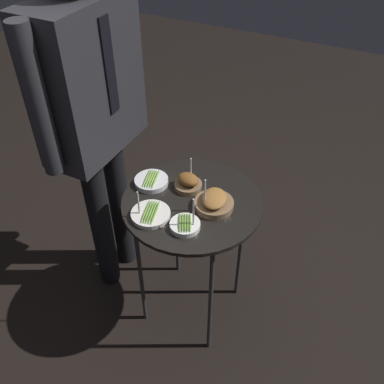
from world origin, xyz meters
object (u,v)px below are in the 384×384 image
at_px(bowl_asparagus_front_center, 151,181).
at_px(bowl_asparagus_far_rim, 185,225).
at_px(bowl_roast_back_right, 188,182).
at_px(bowl_roast_back_left, 214,202).
at_px(waiter_figure, 91,97).
at_px(bowl_asparagus_front_right, 151,214).
at_px(serving_cart, 192,212).

distance_m(bowl_asparagus_front_center, bowl_asparagus_far_rim, 0.32).
xyz_separation_m(bowl_roast_back_right, bowl_roast_back_left, (-0.07, -0.16, -0.00)).
xyz_separation_m(bowl_asparagus_front_center, waiter_figure, (0.02, 0.29, 0.34)).
distance_m(bowl_roast_back_right, waiter_figure, 0.56).
bearing_deg(bowl_asparagus_front_right, waiter_figure, 62.27).
relative_size(bowl_roast_back_left, waiter_figure, 0.10).
height_order(bowl_asparagus_far_rim, bowl_roast_back_left, bowl_roast_back_left).
relative_size(serving_cart, bowl_asparagus_front_center, 4.99).
distance_m(serving_cart, bowl_roast_back_left, 0.14).
bearing_deg(bowl_roast_back_right, bowl_asparagus_far_rim, -156.03).
distance_m(serving_cart, bowl_roast_back_right, 0.13).
bearing_deg(bowl_roast_back_left, bowl_roast_back_right, 66.90).
distance_m(serving_cart, bowl_asparagus_front_center, 0.23).
bearing_deg(serving_cart, bowl_roast_back_left, -86.68).
bearing_deg(bowl_asparagus_far_rim, bowl_asparagus_front_center, 55.55).
bearing_deg(bowl_roast_back_left, serving_cart, 93.32).
relative_size(bowl_roast_back_right, bowl_roast_back_left, 0.82).
xyz_separation_m(bowl_asparagus_far_rim, waiter_figure, (0.20, 0.56, 0.34)).
bearing_deg(serving_cart, waiter_figure, 84.93).
height_order(serving_cart, waiter_figure, waiter_figure).
bearing_deg(bowl_asparagus_front_center, serving_cart, -96.17).
xyz_separation_m(bowl_roast_back_right, waiter_figure, (-0.03, 0.45, 0.32)).
bearing_deg(bowl_asparagus_front_center, bowl_roast_back_left, -93.17).
height_order(bowl_roast_back_right, bowl_asparagus_front_right, bowl_roast_back_right).
bearing_deg(bowl_asparagus_far_rim, bowl_roast_back_right, 23.97).
relative_size(serving_cart, bowl_asparagus_far_rim, 4.79).
relative_size(bowl_roast_back_right, waiter_figure, 0.08).
bearing_deg(serving_cart, bowl_asparagus_far_rim, -163.22).
height_order(bowl_asparagus_front_center, waiter_figure, waiter_figure).
xyz_separation_m(bowl_roast_back_right, bowl_asparagus_front_right, (-0.24, 0.06, -0.02)).
bearing_deg(bowl_roast_back_right, bowl_asparagus_front_right, 166.50).
distance_m(bowl_roast_back_right, bowl_roast_back_left, 0.17).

